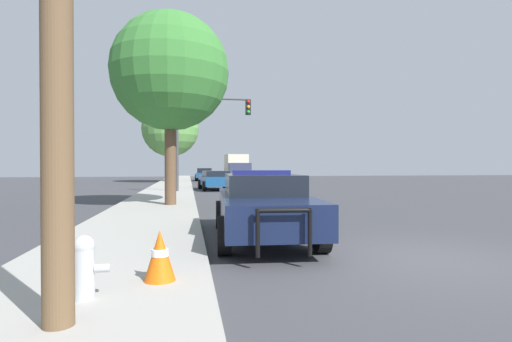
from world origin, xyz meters
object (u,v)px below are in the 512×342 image
(fire_hydrant, at_px, (84,265))
(tree_sidewalk_near, at_px, (170,72))
(police_car, at_px, (263,204))
(car_background_midblock, at_px, (215,179))
(tree_sidewalk_far, at_px, (170,128))
(traffic_cone, at_px, (160,255))
(car_background_distant, at_px, (205,174))
(traffic_light, at_px, (206,123))
(box_truck, at_px, (237,166))

(fire_hydrant, relative_size, tree_sidewalk_near, 0.10)
(fire_hydrant, bearing_deg, police_car, 55.39)
(car_background_midblock, height_order, tree_sidewalk_far, tree_sidewalk_far)
(tree_sidewalk_far, bearing_deg, fire_hydrant, -89.14)
(police_car, xyz_separation_m, traffic_cone, (-1.97, -3.39, -0.31))
(car_background_distant, relative_size, tree_sidewalk_far, 0.55)
(police_car, bearing_deg, car_background_midblock, -87.07)
(police_car, bearing_deg, traffic_light, -84.45)
(police_car, height_order, traffic_light, traffic_light)
(traffic_light, bearing_deg, fire_hydrant, -96.64)
(car_background_midblock, height_order, tree_sidewalk_near, tree_sidewalk_near)
(fire_hydrant, xyz_separation_m, car_background_distant, (2.93, 38.85, 0.23))
(police_car, xyz_separation_m, box_truck, (4.14, 38.79, 0.81))
(car_background_midblock, height_order, box_truck, box_truck)
(traffic_light, height_order, tree_sidewalk_far, tree_sidewalk_far)
(police_car, height_order, box_truck, box_truck)
(box_truck, xyz_separation_m, traffic_cone, (-6.10, -42.18, -1.12))
(car_background_midblock, bearing_deg, tree_sidewalk_far, 101.61)
(fire_hydrant, distance_m, traffic_cone, 0.97)
(fire_hydrant, bearing_deg, tree_sidewalk_far, 90.86)
(police_car, distance_m, box_truck, 39.01)
(police_car, distance_m, tree_sidewalk_near, 8.39)
(fire_hydrant, bearing_deg, traffic_cone, 36.85)
(police_car, distance_m, car_background_midblock, 17.98)
(car_background_midblock, xyz_separation_m, tree_sidewalk_far, (-3.44, 12.21, 4.47))
(car_background_distant, bearing_deg, tree_sidewalk_near, -90.49)
(car_background_distant, bearing_deg, traffic_light, -87.58)
(car_background_distant, bearing_deg, police_car, -85.81)
(car_background_midblock, distance_m, traffic_cone, 21.48)
(tree_sidewalk_far, relative_size, tree_sidewalk_near, 1.07)
(fire_hydrant, relative_size, traffic_cone, 1.08)
(fire_hydrant, relative_size, box_truck, 0.10)
(car_background_midblock, distance_m, tree_sidewalk_far, 13.45)
(police_car, distance_m, traffic_light, 15.34)
(car_background_midblock, relative_size, traffic_cone, 7.08)
(tree_sidewalk_near, distance_m, traffic_cone, 11.21)
(tree_sidewalk_far, distance_m, tree_sidewalk_near, 23.41)
(traffic_light, bearing_deg, tree_sidewalk_near, -101.94)
(tree_sidewalk_far, xyz_separation_m, tree_sidewalk_near, (0.99, -23.39, -0.04))
(police_car, relative_size, car_background_midblock, 1.13)
(box_truck, bearing_deg, tree_sidewalk_near, 78.31)
(traffic_light, relative_size, tree_sidewalk_near, 0.77)
(box_truck, relative_size, tree_sidewalk_near, 0.95)
(police_car, bearing_deg, tree_sidewalk_near, -68.08)
(tree_sidewalk_far, bearing_deg, police_car, -83.85)
(fire_hydrant, bearing_deg, tree_sidewalk_near, 87.46)
(traffic_light, relative_size, car_background_midblock, 1.21)
(tree_sidewalk_far, xyz_separation_m, traffic_cone, (1.29, -33.58, -4.71))
(car_background_distant, xyz_separation_m, tree_sidewalk_near, (-2.45, -28.08, 4.39))
(fire_hydrant, xyz_separation_m, tree_sidewalk_near, (0.48, 10.77, 4.62))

